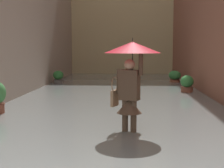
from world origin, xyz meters
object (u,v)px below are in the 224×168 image
object	(u,v)px
person_wading	(131,67)
potted_plant_mid_left	(187,85)
potted_plant_mid_right	(58,78)
potted_plant_far_left	(175,77)

from	to	relation	value
person_wading	potted_plant_mid_left	bearing A→B (deg)	-108.86
potted_plant_mid_left	potted_plant_mid_right	xyz separation A→B (m)	(5.51, -2.81, -0.01)
person_wading	potted_plant_mid_right	distance (m)	9.71
person_wading	potted_plant_mid_right	world-z (taller)	person_wading
potted_plant_far_left	potted_plant_mid_left	distance (m)	3.71
potted_plant_far_left	potted_plant_mid_left	size ratio (longest dim) A/B	0.91
person_wading	potted_plant_mid_right	bearing A→B (deg)	-69.46
potted_plant_mid_left	potted_plant_mid_right	bearing A→B (deg)	-27.04
person_wading	potted_plant_mid_left	size ratio (longest dim) A/B	2.54
potted_plant_mid_right	potted_plant_mid_left	bearing A→B (deg)	152.96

